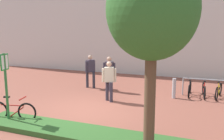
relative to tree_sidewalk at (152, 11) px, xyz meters
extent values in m
plane|color=brown|center=(-2.85, 2.20, -3.47)|extent=(60.00, 60.00, 0.00)
cube|color=#336028|center=(-1.87, 0.11, -3.39)|extent=(7.00, 1.10, 0.16)
cylinder|color=brown|center=(0.00, 0.00, -2.15)|extent=(0.28, 0.28, 2.64)
ellipsoid|color=#2D6628|center=(0.00, 0.00, 0.04)|extent=(2.18, 2.18, 2.40)
cylinder|color=#2D7238|center=(-4.67, 0.11, -2.32)|extent=(0.08, 0.08, 2.31)
cube|color=#198C33|center=(-4.67, 0.11, -1.44)|extent=(0.07, 0.36, 0.52)
cube|color=white|center=(-4.67, 0.11, -1.44)|extent=(0.07, 0.30, 0.44)
torus|color=black|center=(-4.18, 0.43, -3.14)|extent=(0.66, 0.19, 0.66)
cylinder|color=red|center=(-4.68, 0.32, -2.92)|extent=(0.83, 0.20, 0.04)
cylinder|color=red|center=(-4.58, 0.34, -3.18)|extent=(0.60, 0.16, 0.44)
cylinder|color=red|center=(-4.86, 0.29, -2.80)|extent=(0.04, 0.04, 0.28)
cube|color=black|center=(-4.86, 0.29, -2.64)|extent=(0.21, 0.12, 0.05)
cylinder|color=red|center=(-4.30, 0.40, -2.66)|extent=(0.12, 0.42, 0.04)
cylinder|color=#99999E|center=(0.38, 5.71, -3.07)|extent=(0.06, 0.06, 0.80)
torus|color=black|center=(0.68, 5.23, -3.17)|extent=(0.06, 0.61, 0.61)
torus|color=black|center=(0.70, 6.17, -3.17)|extent=(0.06, 0.61, 0.61)
cylinder|color=black|center=(0.69, 5.70, -2.97)|extent=(0.04, 0.77, 0.03)
cylinder|color=black|center=(0.69, 5.79, -3.20)|extent=(0.04, 0.56, 0.40)
cylinder|color=black|center=(0.69, 5.53, -2.86)|extent=(0.03, 0.03, 0.26)
cube|color=black|center=(0.69, 5.53, -2.71)|extent=(0.08, 0.19, 0.05)
cylinder|color=black|center=(0.69, 6.06, -2.73)|extent=(0.39, 0.04, 0.04)
torus|color=black|center=(1.34, 5.24, -3.17)|extent=(0.09, 0.61, 0.61)
torus|color=black|center=(1.28, 6.17, -3.17)|extent=(0.09, 0.61, 0.61)
cylinder|color=red|center=(1.31, 5.70, -2.97)|extent=(0.08, 0.77, 0.03)
cylinder|color=red|center=(1.30, 5.80, -3.20)|extent=(0.07, 0.56, 0.40)
cylinder|color=red|center=(1.32, 5.54, -2.86)|extent=(0.03, 0.03, 0.26)
cube|color=black|center=(1.32, 5.54, -2.71)|extent=(0.09, 0.19, 0.05)
cylinder|color=red|center=(1.28, 6.06, -2.73)|extent=(0.39, 0.06, 0.04)
torus|color=black|center=(1.82, 5.27, -3.17)|extent=(0.18, 0.61, 0.61)
torus|color=black|center=(2.02, 6.19, -3.17)|extent=(0.18, 0.61, 0.61)
cylinder|color=gold|center=(1.92, 5.73, -2.97)|extent=(0.19, 0.76, 0.03)
cylinder|color=gold|center=(1.94, 5.82, -3.20)|extent=(0.15, 0.55, 0.40)
cylinder|color=gold|center=(1.89, 5.56, -2.86)|extent=(0.03, 0.03, 0.26)
cube|color=black|center=(1.89, 5.56, -2.71)|extent=(0.11, 0.20, 0.05)
cylinder|color=gold|center=(2.00, 6.08, -2.73)|extent=(0.39, 0.12, 0.04)
cylinder|color=#ADADB2|center=(0.06, 5.00, -3.02)|extent=(0.16, 0.16, 0.90)
cylinder|color=#383342|center=(-2.35, 3.48, -3.05)|extent=(0.14, 0.14, 0.85)
cylinder|color=#383342|center=(-2.60, 3.65, -3.05)|extent=(0.14, 0.14, 0.85)
cube|color=beige|center=(-2.48, 3.56, -2.31)|extent=(0.46, 0.36, 0.62)
cylinder|color=beige|center=(-2.23, 3.65, -2.35)|extent=(0.09, 0.09, 0.59)
cylinder|color=beige|center=(-2.72, 3.48, -2.35)|extent=(0.09, 0.09, 0.59)
sphere|color=tan|center=(-2.48, 3.56, -1.86)|extent=(0.22, 0.22, 0.22)
cylinder|color=#2D2D38|center=(-4.44, 5.43, -3.05)|extent=(0.14, 0.14, 0.85)
cylinder|color=#2D2D38|center=(-4.07, 5.43, -3.05)|extent=(0.14, 0.14, 0.85)
cube|color=#383342|center=(-4.25, 5.43, -2.31)|extent=(0.40, 0.47, 0.62)
cylinder|color=#383342|center=(-4.38, 5.20, -2.35)|extent=(0.09, 0.09, 0.59)
cylinder|color=#383342|center=(-4.13, 5.66, -2.35)|extent=(0.09, 0.09, 0.59)
sphere|color=tan|center=(-4.25, 5.43, -1.86)|extent=(0.22, 0.22, 0.22)
cylinder|color=#383342|center=(-2.98, 5.05, -3.05)|extent=(0.14, 0.14, 0.85)
cylinder|color=#383342|center=(-3.20, 5.23, -3.05)|extent=(0.14, 0.14, 0.85)
cube|color=#383342|center=(-3.09, 5.14, -2.31)|extent=(0.44, 0.31, 0.62)
cylinder|color=#383342|center=(-2.84, 5.19, -2.35)|extent=(0.09, 0.09, 0.59)
cylinder|color=#383342|center=(-3.35, 5.10, -2.35)|extent=(0.09, 0.09, 0.59)
sphere|color=tan|center=(-3.09, 5.14, -1.86)|extent=(0.22, 0.22, 0.22)
camera|label=1|loc=(1.17, -5.76, -0.39)|focal=38.88mm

